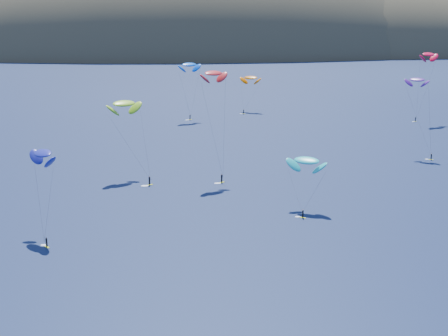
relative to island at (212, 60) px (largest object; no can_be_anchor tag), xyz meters
name	(u,v)px	position (x,y,z in m)	size (l,w,h in m)	color
island	(212,60)	(0.00, 0.00, 0.00)	(730.00, 300.00, 210.00)	#3D3526
kitesurfer_3	(124,104)	(-50.19, -451.34, 28.69)	(12.16, 16.84, 20.63)	#E9F21A
kitesurfer_4	(189,65)	(-31.80, -373.45, 30.91)	(10.04, 8.10, 22.76)	#E9F21A
kitesurfer_5	(307,161)	(-10.09, -481.88, 20.87)	(9.31, 11.83, 12.52)	#E9F21A
kitesurfer_6	(417,80)	(31.47, -434.49, 31.85)	(7.24, 13.36, 23.05)	#E9F21A
kitesurfer_8	(429,54)	(55.07, -384.43, 34.99)	(9.84, 7.98, 26.79)	#E9F21A
kitesurfer_9	(213,74)	(-27.94, -454.55, 36.32)	(8.43, 12.04, 27.86)	#E9F21A
kitesurfer_10	(43,153)	(-62.35, -491.91, 25.81)	(7.80, 14.14, 17.34)	#E9F21A
kitesurfer_11	(251,78)	(-6.64, -356.59, 23.95)	(9.52, 13.44, 15.66)	#E9F21A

